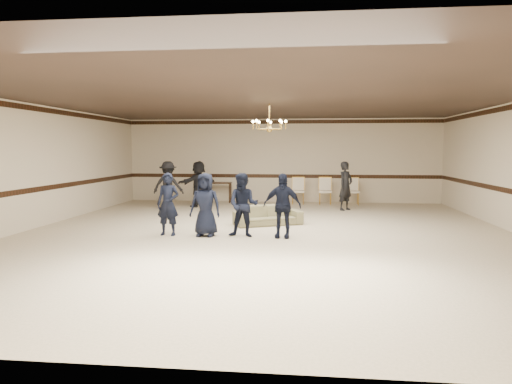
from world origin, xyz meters
The scene contains 16 objects.
room centered at (0.00, 0.00, 1.60)m, with size 12.01×14.01×3.21m.
chair_rail centered at (0.00, 6.99, 1.00)m, with size 12.00×0.02×0.14m, color black.
crown_molding centered at (0.00, 6.99, 3.08)m, with size 12.00×0.02×0.14m, color black.
chandelier centered at (0.00, 1.00, 2.88)m, with size 0.94×0.94×0.89m, color #B48B39, non-canonical shape.
boy_a centered at (-2.29, -0.40, 0.75)m, with size 0.54×0.36×1.49m, color black.
boy_b centered at (-1.39, -0.40, 0.75)m, with size 0.73×0.47×1.49m, color black.
boy_c centered at (-0.49, -0.40, 0.75)m, with size 0.72×0.56×1.49m, color black.
boy_d centered at (0.41, -0.40, 0.75)m, with size 0.87×0.36×1.49m, color black.
settee centered at (-0.06, 1.40, 0.26)m, with size 1.81×0.71×0.53m, color #6F6B4A.
adult_left centered at (-3.74, 4.41, 0.81)m, with size 1.05×0.60×1.63m, color black.
adult_mid centered at (-2.84, 5.11, 0.81)m, with size 1.51×0.48×1.63m, color black.
adult_right centered at (2.26, 4.71, 0.81)m, with size 0.59×0.39×1.63m, color black.
banquet_chair_left centered at (0.65, 6.28, 0.49)m, with size 0.48×0.48×0.98m, color #F1E4CB, non-canonical shape.
banquet_chair_mid centered at (1.65, 6.28, 0.49)m, with size 0.48×0.48×0.98m, color #F1E4CB, non-canonical shape.
banquet_chair_right centered at (2.65, 6.28, 0.49)m, with size 0.48×0.48×0.98m, color #F1E4CB, non-canonical shape.
console_table centered at (-2.35, 6.48, 0.39)m, with size 0.93×0.39×0.78m, color black.
Camera 1 is at (0.98, -11.09, 2.05)m, focal length 32.86 mm.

